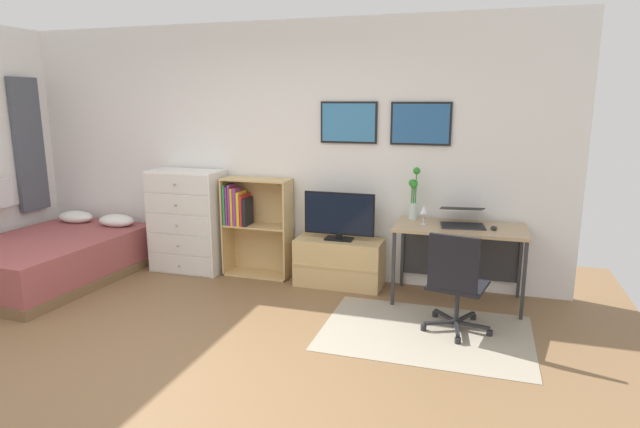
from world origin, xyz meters
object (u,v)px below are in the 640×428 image
tv_stand (339,262)px  bamboo_vase (414,194)px  bed (52,258)px  dresser (188,221)px  laptop (462,218)px  computer_mouse (494,228)px  office_chair (456,281)px  desk (460,238)px  television (339,217)px  bookshelf (251,220)px  wine_glass (424,211)px

tv_stand → bamboo_vase: 1.04m
bed → dresser: (1.23, 0.74, 0.33)m
dresser → laptop: 2.97m
computer_mouse → dresser: bearing=177.6°
office_chair → bamboo_vase: 1.18m
bed → computer_mouse: 4.55m
bed → desk: 4.26m
television → office_chair: bearing=-34.4°
dresser → bamboo_vase: bearing=2.2°
television → computer_mouse: 1.50m
bamboo_vase → computer_mouse: bearing=-16.9°
dresser → television: bearing=-0.2°
office_chair → computer_mouse: (0.28, 0.70, 0.30)m
bookshelf → office_chair: bearing=-22.2°
dresser → computer_mouse: 3.26m
bed → office_chair: size_ratio=2.28×
laptop → computer_mouse: laptop is taller
television → computer_mouse: bearing=-4.9°
bed → wine_glass: size_ratio=10.88×
dresser → bookshelf: bearing=5.5°
desk → office_chair: size_ratio=1.39×
tv_stand → office_chair: (1.21, -0.85, 0.21)m
laptop → tv_stand: bearing=170.5°
bamboo_vase → wine_glass: bamboo_vase is taller
bed → laptop: size_ratio=4.07×
bamboo_vase → dresser: bearing=-177.8°
bookshelf → desk: (2.21, -0.08, -0.01)m
bed → laptop: laptop is taller
tv_stand → television: (0.00, -0.02, 0.49)m
bed → tv_stand: bearing=16.3°
television → laptop: television is taller
bookshelf → tv_stand: (1.01, -0.06, -0.37)m
laptop → computer_mouse: size_ratio=4.63×
bookshelf → desk: size_ratio=0.90×
tv_stand → desk: 1.25m
desk → wine_glass: bearing=-162.9°
tv_stand → office_chair: size_ratio=1.04×
desk → bamboo_vase: bamboo_vase is taller
laptop → wine_glass: size_ratio=2.67×
tv_stand → laptop: size_ratio=1.86×
desk → laptop: size_ratio=2.49×
laptop → wine_glass: wine_glass is taller
bookshelf → laptop: size_ratio=2.23×
dresser → bamboo_vase: size_ratio=2.21×
bookshelf → office_chair: size_ratio=1.25×
bamboo_vase → wine_glass: bearing=-59.0°
tv_stand → desk: desk is taller
bed → wine_glass: 3.94m
bed → computer_mouse: (4.48, 0.60, 0.52)m
tv_stand → wine_glass: bearing=-8.8°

